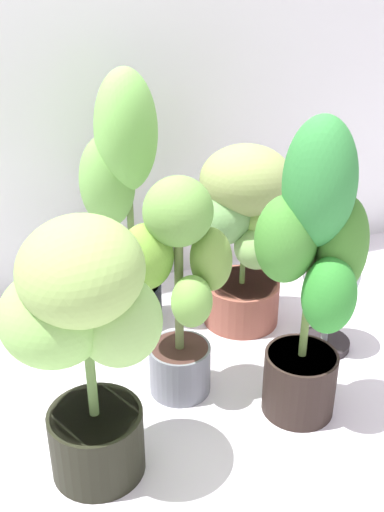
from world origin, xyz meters
name	(u,v)px	position (x,y,z in m)	size (l,w,h in m)	color
ground_plane	(190,414)	(0.00, 0.00, 0.00)	(8.00, 8.00, 0.00)	silver
mylar_back_wall	(97,30)	(0.00, 0.86, 1.00)	(3.20, 0.01, 2.00)	silver
potted_plant_center	(178,280)	(0.01, 0.12, 0.40)	(0.36, 0.27, 0.71)	slate
potted_plant_back_center	(122,182)	(-0.02, 0.56, 0.55)	(0.32, 0.30, 0.93)	black
potted_plant_front_right	(313,268)	(0.31, -0.11, 0.49)	(0.37, 0.32, 0.91)	black
potted_plant_back_right	(245,225)	(0.37, 0.41, 0.39)	(0.48, 0.39, 0.68)	brown
potted_plant_front_left	(84,329)	(-0.31, -0.10, 0.45)	(0.46, 0.42, 0.73)	black
floor_fan	(331,281)	(0.57, 0.15, 0.26)	(0.23, 0.23, 0.39)	#272124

